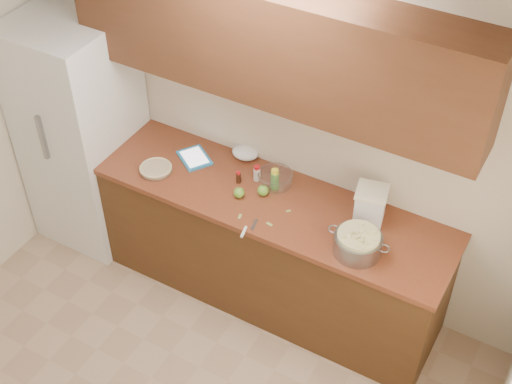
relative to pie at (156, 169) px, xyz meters
The scene contains 19 objects.
room_shell 1.56m from the pie, 61.92° to the right, with size 3.60×3.60×3.60m.
counter_run 0.87m from the pie, 11.11° to the left, with size 2.64×0.68×0.92m.
upper_cabinets 1.27m from the pie, 22.49° to the left, with size 2.60×0.34×0.70m, color #4F2A18.
fridge 0.74m from the pie, behind, with size 0.70×0.70×1.80m, color silver.
pie is the anchor object (origin of this frame).
colander 1.48m from the pie, ahead, with size 0.39×0.29×0.14m.
flour_canister 1.46m from the pie, 11.15° to the left, with size 0.23×0.23×0.24m.
tablet 0.28m from the pie, 56.86° to the left, with size 0.30×0.28×0.02m.
paring_knife 0.84m from the pie, 14.01° to the right, with size 0.06×0.19×0.02m.
lemon_bottle 0.82m from the pie, 17.80° to the left, with size 0.05×0.05×0.15m.
cinnamon_shaker 0.69m from the pie, 22.10° to the left, with size 0.05×0.05×0.11m.
vanilla_bottle 0.57m from the pie, 17.81° to the left, with size 0.03×0.03×0.09m.
mixing_bowl 0.81m from the pie, 20.62° to the left, with size 0.23×0.23×0.09m.
paper_towel 0.62m from the pie, 43.58° to the left, with size 0.19×0.15×0.08m, color white.
apple_left 0.62m from the pie, ahead, with size 0.07×0.07×0.08m.
apple_center 0.76m from the pie, 11.22° to the left, with size 0.07×0.07×0.09m.
peel_a 0.72m from the pie, ahead, with size 0.04×0.02×0.00m, color #8CAB53.
peel_b 0.91m from the pie, ahead, with size 0.04×0.02×0.00m, color #8CAB53.
peel_c 0.96m from the pie, ahead, with size 0.03×0.01×0.00m, color #8CAB53.
Camera 1 is at (1.68, -1.52, 4.02)m, focal length 50.00 mm.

